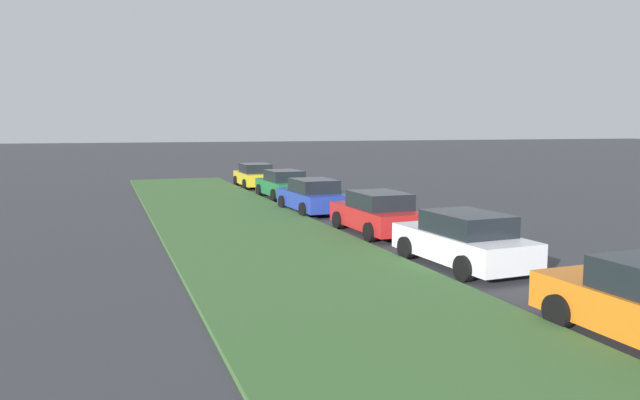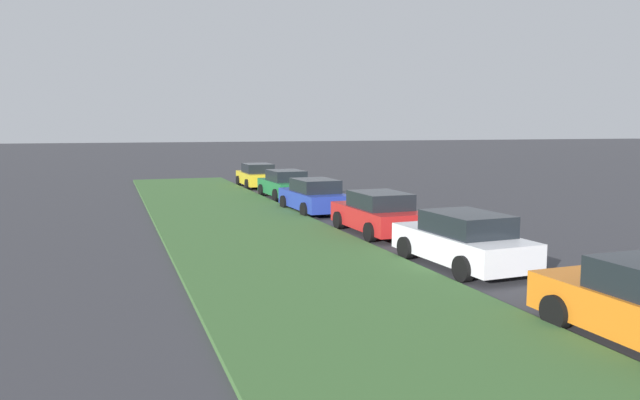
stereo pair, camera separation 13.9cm
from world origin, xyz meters
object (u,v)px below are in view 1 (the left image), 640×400
(parked_car_blue, at_px, (313,196))
(parked_car_yellow, at_px, (255,176))
(parked_car_red, at_px, (377,213))
(parked_car_white, at_px, (463,240))
(parked_car_green, at_px, (283,185))

(parked_car_blue, distance_m, parked_car_yellow, 11.65)
(parked_car_red, relative_size, parked_car_yellow, 1.00)
(parked_car_red, height_order, parked_car_blue, same)
(parked_car_white, xyz_separation_m, parked_car_blue, (11.01, 0.41, 0.00))
(parked_car_white, bearing_deg, parked_car_yellow, -2.50)
(parked_car_yellow, bearing_deg, parked_car_white, -179.14)
(parked_car_blue, bearing_deg, parked_car_yellow, -3.60)
(parked_car_blue, height_order, parked_car_yellow, same)
(parked_car_green, bearing_deg, parked_car_white, 178.75)
(parked_car_red, distance_m, parked_car_green, 11.27)
(parked_car_blue, relative_size, parked_car_yellow, 1.01)
(parked_car_white, xyz_separation_m, parked_car_yellow, (22.66, 0.13, 0.00))
(parked_car_blue, relative_size, parked_car_green, 1.00)
(parked_car_blue, height_order, parked_car_green, same)
(parked_car_red, bearing_deg, parked_car_blue, 3.34)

